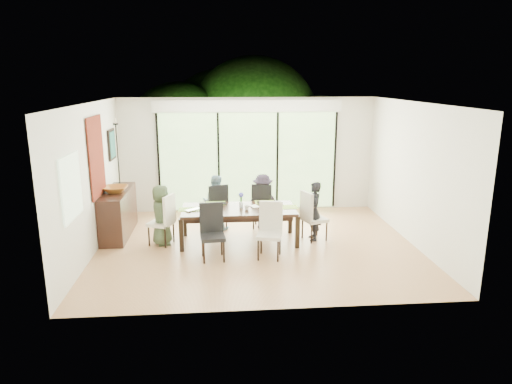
{
  "coord_description": "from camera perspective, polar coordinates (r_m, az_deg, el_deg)",
  "views": [
    {
      "loc": [
        -0.72,
        -8.21,
        3.12
      ],
      "look_at": [
        0.0,
        0.25,
        1.0
      ],
      "focal_mm": 32.0,
      "sensor_mm": 36.0,
      "label": 1
    }
  ],
  "objects": [
    {
      "name": "deck",
      "position": [
        12.06,
        -1.27,
        -1.23
      ],
      "size": [
        6.0,
        1.8,
        0.1
      ],
      "primitive_type": "cube",
      "color": "brown",
      "rests_on": "ground"
    },
    {
      "name": "candlestick_base",
      "position": [
        9.9,
        -16.63,
        0.73
      ],
      "size": [
        0.1,
        0.1,
        0.04
      ],
      "primitive_type": "cylinder",
      "color": "black",
      "rests_on": "sideboard"
    },
    {
      "name": "mullion_a",
      "position": [
        10.93,
        -12.06,
        3.59
      ],
      "size": [
        0.05,
        0.04,
        2.3
      ],
      "primitive_type": "cube",
      "color": "black",
      "rests_on": "wall_back"
    },
    {
      "name": "wall_back",
      "position": [
        10.89,
        -1.01,
        4.66
      ],
      "size": [
        6.0,
        0.02,
        2.7
      ],
      "primitive_type": "cube",
      "color": "silver",
      "rests_on": "floor"
    },
    {
      "name": "foliage_right",
      "position": [
        13.66,
        7.57,
        6.07
      ],
      "size": [
        2.8,
        2.8,
        2.8
      ],
      "primitive_type": "sphere",
      "color": "#14380F",
      "rests_on": "ground"
    },
    {
      "name": "chair_left_end",
      "position": [
        8.93,
        -11.84,
        -3.35
      ],
      "size": [
        0.54,
        0.54,
        1.0
      ],
      "primitive_type": null,
      "rotation": [
        0.0,
        0.0,
        -1.95
      ],
      "color": "white",
      "rests_on": "floor"
    },
    {
      "name": "placemat_paper",
      "position": [
        8.52,
        -5.78,
        -2.66
      ],
      "size": [
        0.4,
        0.29,
        0.01
      ],
      "primitive_type": "cube",
      "color": "white",
      "rests_on": "table_top"
    },
    {
      "name": "foliage_left",
      "position": [
        13.56,
        -9.46,
        6.71
      ],
      "size": [
        3.2,
        3.2,
        3.2
      ],
      "primitive_type": "sphere",
      "color": "#14380F",
      "rests_on": "ground"
    },
    {
      "name": "tapestry",
      "position": [
        9.01,
        -19.31,
        4.16
      ],
      "size": [
        0.02,
        1.0,
        1.5
      ],
      "primitive_type": "cube",
      "color": "maroon",
      "rests_on": "wall_left"
    },
    {
      "name": "table_leg_bl",
      "position": [
        9.35,
        -8.92,
        -3.62
      ],
      "size": [
        0.08,
        0.08,
        0.63
      ],
      "primitive_type": "cube",
      "color": "black",
      "rests_on": "floor"
    },
    {
      "name": "person_far_right",
      "position": [
        9.68,
        0.85,
        -1.16
      ],
      "size": [
        0.56,
        0.36,
        1.17
      ],
      "primitive_type": "imported",
      "rotation": [
        0.0,
        0.0,
        3.1
      ],
      "color": "#261E2D",
      "rests_on": "floor"
    },
    {
      "name": "ceiling",
      "position": [
        8.25,
        0.15,
        11.14
      ],
      "size": [
        6.0,
        5.0,
        0.01
      ],
      "primitive_type": "cube",
      "color": "white",
      "rests_on": "wall_back"
    },
    {
      "name": "table_leg_fr",
      "position": [
        8.64,
        5.19,
        -5.0
      ],
      "size": [
        0.08,
        0.08,
        0.63
      ],
      "primitive_type": "cube",
      "color": "black",
      "rests_on": "floor"
    },
    {
      "name": "cup_c",
      "position": [
        8.97,
        2.9,
        -1.48
      ],
      "size": [
        0.11,
        0.11,
        0.09
      ],
      "primitive_type": "imported",
      "rotation": [
        0.0,
        0.0,
        3.16
      ],
      "color": "white",
      "rests_on": "table_top"
    },
    {
      "name": "bowl",
      "position": [
        9.47,
        -17.18,
        0.34
      ],
      "size": [
        0.49,
        0.49,
        0.12
      ],
      "primitive_type": "imported",
      "color": "brown",
      "rests_on": "sideboard"
    },
    {
      "name": "book",
      "position": [
        8.88,
        -0.58,
        -1.87
      ],
      "size": [
        0.22,
        0.25,
        0.02
      ],
      "primitive_type": "imported",
      "rotation": [
        0.0,
        0.0,
        0.45
      ],
      "color": "white",
      "rests_on": "table_top"
    },
    {
      "name": "wall_front",
      "position": [
        6.01,
        2.23,
        -3.11
      ],
      "size": [
        6.0,
        0.02,
        2.7
      ],
      "primitive_type": "cube",
      "color": "silver",
      "rests_on": "floor"
    },
    {
      "name": "rail_top",
      "position": [
        12.69,
        -1.51,
        2.33
      ],
      "size": [
        6.0,
        0.08,
        0.06
      ],
      "primitive_type": "cube",
      "color": "brown",
      "rests_on": "deck"
    },
    {
      "name": "art_frame",
      "position": [
        10.25,
        -17.58,
        5.69
      ],
      "size": [
        0.03,
        0.55,
        0.65
      ],
      "primitive_type": "cube",
      "color": "black",
      "rests_on": "wall_left"
    },
    {
      "name": "placemat_far_r",
      "position": [
        9.24,
        1.11,
        -1.27
      ],
      "size": [
        0.4,
        0.29,
        0.01
      ],
      "primitive_type": "cube",
      "color": "#9BB641",
      "rests_on": "table_top"
    },
    {
      "name": "blinds_header",
      "position": [
        10.71,
        -1.02,
        10.7
      ],
      "size": [
        4.4,
        0.06,
        0.28
      ],
      "primitive_type": "cube",
      "color": "white",
      "rests_on": "wall_back"
    },
    {
      "name": "placemat_right",
      "position": [
        8.91,
        3.94,
        -1.88
      ],
      "size": [
        0.4,
        0.29,
        0.01
      ],
      "primitive_type": "cube",
      "color": "#83A93C",
      "rests_on": "table_top"
    },
    {
      "name": "candlestick_shaft",
      "position": [
        9.78,
        -16.89,
        4.42
      ],
      "size": [
        0.02,
        0.02,
        1.28
      ],
      "primitive_type": "cylinder",
      "color": "black",
      "rests_on": "sideboard"
    },
    {
      "name": "person_right_end",
      "position": [
        9.03,
        7.26,
        -2.39
      ],
      "size": [
        0.35,
        0.55,
        1.17
      ],
      "primitive_type": "imported",
      "rotation": [
        0.0,
        0.0,
        -1.55
      ],
      "color": "black",
      "rests_on": "floor"
    },
    {
      "name": "person_far_left",
      "position": [
        9.64,
        -5.08,
        -1.29
      ],
      "size": [
        0.61,
        0.46,
        1.17
      ],
      "primitive_type": "imported",
      "rotation": [
        0.0,
        0.0,
        2.91
      ],
      "color": "#7FA5B7",
      "rests_on": "floor"
    },
    {
      "name": "hyacinth_blooms",
      "position": [
        8.8,
        -1.88,
        -0.36
      ],
      "size": [
        0.1,
        0.1,
        0.1
      ],
      "primitive_type": "sphere",
      "color": "#5457D2",
      "rests_on": "table_top"
    },
    {
      "name": "table_leg_fl",
      "position": [
        8.54,
        -9.3,
        -5.36
      ],
      "size": [
        0.08,
        0.08,
        0.63
      ],
      "primitive_type": "cube",
      "color": "black",
      "rests_on": "floor"
    },
    {
      "name": "chair_near_right",
      "position": [
        8.08,
        1.69,
        -4.9
      ],
      "size": [
        0.5,
        0.5,
        1.0
      ],
      "primitive_type": null,
      "rotation": [
        0.0,
        0.0,
        -0.24
      ],
      "color": "silver",
      "rests_on": "floor"
    },
    {
      "name": "tablet_far_r",
      "position": [
        9.19,
        0.84,
        -1.31
      ],
      "size": [
        0.22,
        0.15,
        0.01
      ],
      "primitive_type": "cube",
      "color": "black",
      "rests_on": "table_top"
    },
    {
      "name": "cup_a",
      "position": [
        8.95,
        -6.71,
        -1.61
      ],
      "size": [
        0.12,
        0.12,
        0.09
      ],
      "primitive_type": "imported",
      "rotation": [
        0.0,
        0.0,
        0.09
      ],
      "color": "white",
      "rests_on": "table_top"
    },
    {
      "name": "glass_doors",
      "position": [
        10.88,
        -0.99,
        3.85
      ],
      "size": [
        4.2,
        0.02,
        2.3
      ],
      "primitive_type": "cube",
      "color": "#598C3F",
      "rests_on": "wall_back"
    },
    {
      "name": "chair_near_left",
      "position": [
        8.04,
        -5.44,
        -5.08
      ],
      "size": [
        0.46,
        0.46,
        1.0
      ],
      "primitive_type": null,
      "rotation": [
        0.0,
        0.0,
        0.1
      ],
      "color": "black",
      "rests_on": "floor"
    },
    {
      "name": "tablet_far_l",
      "position": [
        9.14,
        -4.47,
        -1.42
      ],
      "size": [
        0.24,
        0.16,
        0.01
      ],
      "primitive_type": "cube",
      "color": "black",
      "rests_on": "table_top"
    },
    {
      "name": "papers",
      "position": [
        8.83,
        2.39,
        -2.02
      ],
      "size": [
        0.27,
        0.2,
        0.0
      ],
      "primitive_type": "cube",
      "color": "white",
      "rests_on": "table_top"
    },
    {
      "name": "side_window",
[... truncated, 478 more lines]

